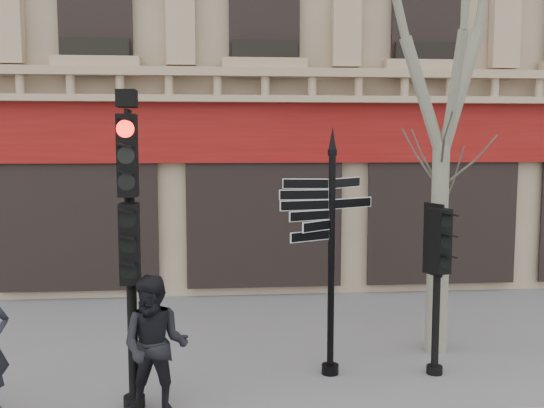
{
  "coord_description": "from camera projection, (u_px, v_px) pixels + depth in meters",
  "views": [
    {
      "loc": [
        -0.93,
        -8.22,
        3.44
      ],
      "look_at": [
        -0.19,
        0.6,
        2.5
      ],
      "focal_mm": 40.0,
      "sensor_mm": 36.0,
      "label": 1
    }
  ],
  "objects": [
    {
      "name": "ground",
      "position": [
        289.0,
        383.0,
        8.59
      ],
      "size": [
        80.0,
        80.0,
        0.0
      ],
      "primitive_type": "plane",
      "color": "slate",
      "rests_on": "ground"
    },
    {
      "name": "fingerpost",
      "position": [
        332.0,
        210.0,
        8.69
      ],
      "size": [
        1.89,
        1.89,
        3.63
      ],
      "rotation": [
        0.0,
        0.0,
        0.29
      ],
      "color": "black",
      "rests_on": "ground"
    },
    {
      "name": "traffic_signal_main",
      "position": [
        130.0,
        211.0,
        7.56
      ],
      "size": [
        0.46,
        0.33,
        4.05
      ],
      "rotation": [
        0.0,
        0.0,
        0.03
      ],
      "color": "black",
      "rests_on": "ground"
    },
    {
      "name": "traffic_signal_secondary",
      "position": [
        438.0,
        259.0,
        8.77
      ],
      "size": [
        0.49,
        0.41,
        2.47
      ],
      "rotation": [
        0.0,
        0.0,
        0.33
      ],
      "color": "black",
      "rests_on": "ground"
    },
    {
      "name": "pedestrian_b",
      "position": [
        155.0,
        346.0,
        7.5
      ],
      "size": [
        0.96,
        0.8,
        1.78
      ],
      "primitive_type": "imported",
      "rotation": [
        0.0,
        0.0,
        -0.16
      ],
      "color": "black",
      "rests_on": "ground"
    }
  ]
}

